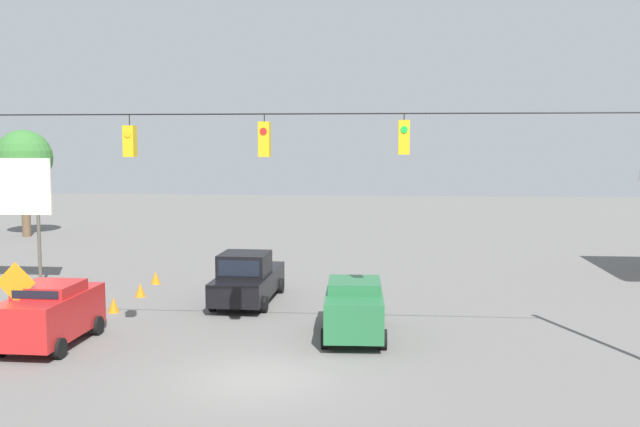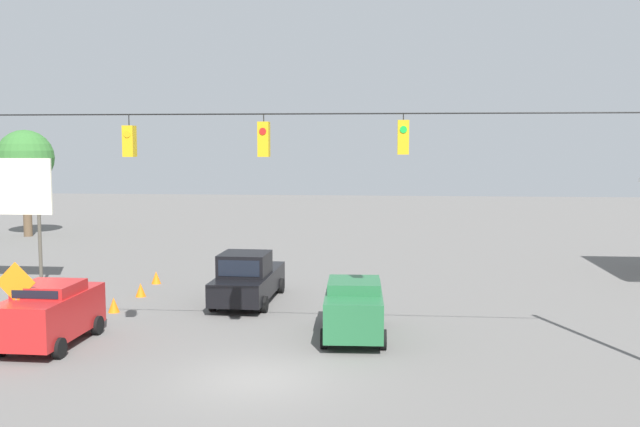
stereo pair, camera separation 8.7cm
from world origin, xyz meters
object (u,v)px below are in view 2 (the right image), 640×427
object	(u,v)px
pickup_truck_black_withflow_mid	(248,279)
roadside_billboard	(6,194)
work_zone_sign	(16,290)
overhead_signal_span	(265,196)
traffic_cone_second	(114,305)
sedan_green_crossing_near	(354,307)
traffic_cone_fourth	(156,277)
sedan_red_parked_shoulder	(51,313)
traffic_cone_nearest	(76,325)
traffic_cone_third	(141,290)
tree_horizon_left	(25,159)

from	to	relation	value
pickup_truck_black_withflow_mid	roadside_billboard	size ratio (longest dim) A/B	0.97
pickup_truck_black_withflow_mid	work_zone_sign	distance (m)	9.58
overhead_signal_span	traffic_cone_second	bearing A→B (deg)	-39.23
overhead_signal_span	sedan_green_crossing_near	xyz separation A→B (m)	(-2.47, -3.00, -3.94)
overhead_signal_span	traffic_cone_fourth	distance (m)	14.08
traffic_cone_second	sedan_red_parked_shoulder	bearing A→B (deg)	86.07
overhead_signal_span	roadside_billboard	bearing A→B (deg)	-37.05
sedan_green_crossing_near	sedan_red_parked_shoulder	xyz separation A→B (m)	(9.66, 1.88, 0.05)
traffic_cone_fourth	roadside_billboard	size ratio (longest dim) A/B	0.10
traffic_cone_nearest	sedan_green_crossing_near	bearing A→B (deg)	-177.00
traffic_cone_second	traffic_cone_third	xyz separation A→B (m)	(-0.07, -2.84, 0.00)
work_zone_sign	sedan_red_parked_shoulder	bearing A→B (deg)	-125.55
traffic_cone_fourth	work_zone_sign	size ratio (longest dim) A/B	0.20
traffic_cone_fourth	traffic_cone_nearest	bearing A→B (deg)	90.54
traffic_cone_nearest	traffic_cone_fourth	distance (m)	8.75
sedan_green_crossing_near	traffic_cone_nearest	xyz separation A→B (m)	(9.45, 0.50, -0.72)
traffic_cone_third	traffic_cone_fourth	xyz separation A→B (m)	(0.24, -2.80, 0.00)
sedan_red_parked_shoulder	traffic_cone_nearest	bearing A→B (deg)	-98.83
traffic_cone_nearest	roadside_billboard	world-z (taller)	roadside_billboard
sedan_red_parked_shoulder	traffic_cone_nearest	xyz separation A→B (m)	(-0.22, -1.39, -0.77)
sedan_green_crossing_near	traffic_cone_third	distance (m)	10.80
traffic_cone_nearest	traffic_cone_second	size ratio (longest dim) A/B	1.00
pickup_truck_black_withflow_mid	traffic_cone_third	distance (m)	4.84
traffic_cone_fourth	sedan_red_parked_shoulder	bearing A→B (deg)	89.25
sedan_red_parked_shoulder	tree_horizon_left	distance (m)	29.80
overhead_signal_span	traffic_cone_nearest	bearing A→B (deg)	-19.73
sedan_green_crossing_near	traffic_cone_fourth	world-z (taller)	sedan_green_crossing_near
sedan_red_parked_shoulder	traffic_cone_nearest	world-z (taller)	sedan_red_parked_shoulder
sedan_red_parked_shoulder	roadside_billboard	bearing A→B (deg)	-55.00
pickup_truck_black_withflow_mid	work_zone_sign	bearing A→B (deg)	52.78
sedan_green_crossing_near	traffic_cone_nearest	distance (m)	9.49
sedan_green_crossing_near	roadside_billboard	size ratio (longest dim) A/B	0.78
traffic_cone_fourth	tree_horizon_left	world-z (taller)	tree_horizon_left
roadside_billboard	traffic_cone_fourth	bearing A→B (deg)	-171.39
traffic_cone_third	traffic_cone_second	bearing A→B (deg)	88.63
traffic_cone_third	roadside_billboard	bearing A→B (deg)	-14.92
sedan_green_crossing_near	tree_horizon_left	world-z (taller)	tree_horizon_left
sedan_green_crossing_near	traffic_cone_second	distance (m)	9.74
traffic_cone_nearest	traffic_cone_third	distance (m)	5.96
sedan_green_crossing_near	tree_horizon_left	xyz separation A→B (m)	(23.87, -23.95, 4.39)
traffic_cone_second	work_zone_sign	distance (m)	5.74
sedan_red_parked_shoulder	traffic_cone_fourth	distance (m)	10.17
sedan_red_parked_shoulder	tree_horizon_left	xyz separation A→B (m)	(14.21, -25.83, 4.34)
pickup_truck_black_withflow_mid	overhead_signal_span	bearing A→B (deg)	104.88
sedan_green_crossing_near	traffic_cone_third	bearing A→B (deg)	-30.45
overhead_signal_span	work_zone_sign	bearing A→B (deg)	-1.61
sedan_green_crossing_near	traffic_cone_nearest	bearing A→B (deg)	3.00
overhead_signal_span	traffic_cone_third	xyz separation A→B (m)	(6.82, -8.46, -4.66)
traffic_cone_nearest	traffic_cone_third	bearing A→B (deg)	-91.55
overhead_signal_span	traffic_cone_second	xyz separation A→B (m)	(6.88, -5.62, -4.66)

